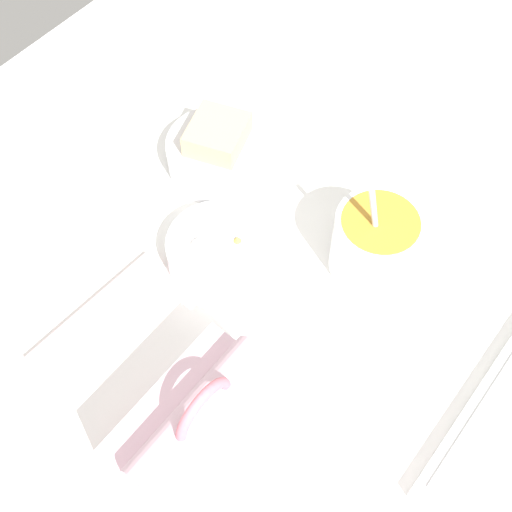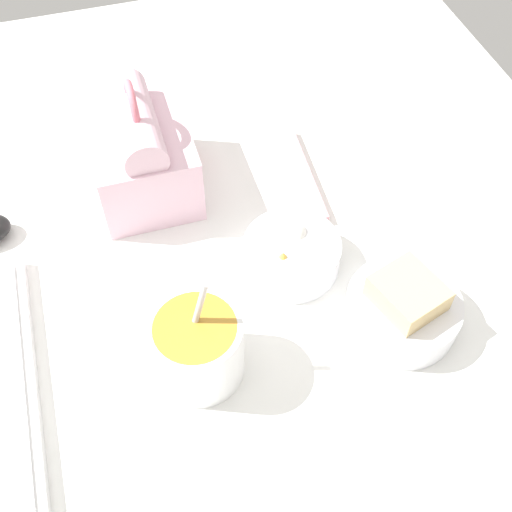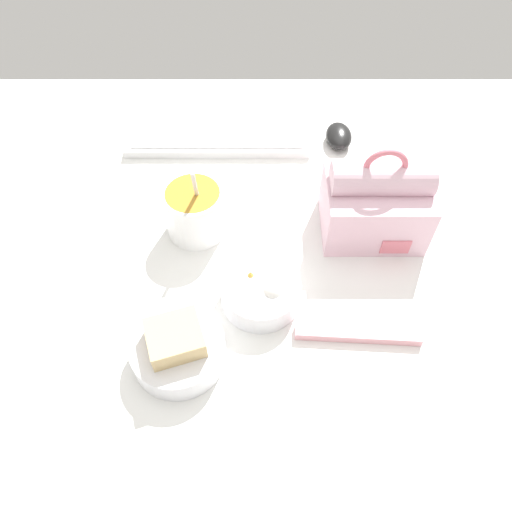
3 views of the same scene
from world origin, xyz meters
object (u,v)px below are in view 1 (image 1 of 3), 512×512
(bento_bowl_snacks, at_px, (219,251))
(bento_bowl_sandwich, at_px, (218,151))
(chopstick_case, at_px, (96,312))
(lunch_bag, at_px, (209,440))
(soup_cup, at_px, (376,243))

(bento_bowl_snacks, bearing_deg, bento_bowl_sandwich, -140.03)
(chopstick_case, bearing_deg, lunch_bag, 77.66)
(bento_bowl_snacks, distance_m, chopstick_case, 0.16)
(bento_bowl_sandwich, height_order, chopstick_case, bento_bowl_sandwich)
(chopstick_case, bearing_deg, bento_bowl_snacks, 155.76)
(lunch_bag, bearing_deg, bento_bowl_sandwich, -141.27)
(lunch_bag, distance_m, chopstick_case, 0.23)
(bento_bowl_snacks, height_order, chopstick_case, bento_bowl_snacks)
(lunch_bag, distance_m, bento_bowl_snacks, 0.25)
(lunch_bag, distance_m, soup_cup, 0.31)
(bento_bowl_snacks, relative_size, chopstick_case, 0.65)
(bento_bowl_sandwich, height_order, bento_bowl_snacks, bento_bowl_sandwich)
(soup_cup, xyz_separation_m, bento_bowl_snacks, (0.11, -0.15, -0.02))
(lunch_bag, height_order, bento_bowl_snacks, lunch_bag)
(soup_cup, bearing_deg, bento_bowl_sandwich, -91.82)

